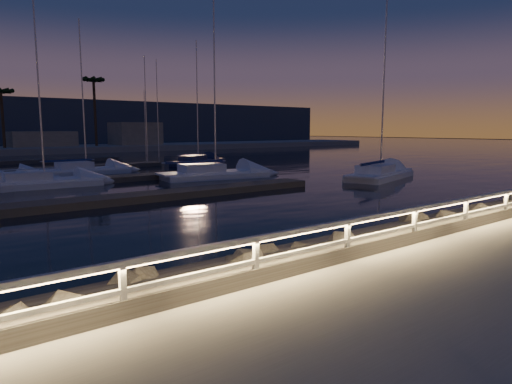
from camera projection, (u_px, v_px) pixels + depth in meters
ground at (393, 247)px, 13.05m from camera, size 400.00×400.00×0.00m
harbor_water at (71, 182)px, 37.58m from camera, size 400.00×440.00×0.60m
guard_rail at (393, 221)px, 12.90m from camera, size 44.11×0.12×1.06m
riprap at (393, 233)px, 15.95m from camera, size 22.26×3.13×1.44m
floating_docks at (67, 174)px, 38.50m from camera, size 22.00×36.00×0.40m
palm_center at (1, 93)px, 70.11m from camera, size 3.00×3.00×9.70m
palm_right at (94, 83)px, 77.53m from camera, size 3.00×3.00×12.20m
sailboat_c at (41, 181)px, 30.82m from camera, size 7.97×2.88×13.27m
sailboat_d at (379, 174)px, 36.06m from camera, size 9.36×5.14×15.26m
sailboat_g at (84, 170)px, 39.69m from camera, size 7.88×2.63×13.22m
sailboat_h at (213, 173)px, 36.41m from camera, size 9.49×4.04×15.56m
sailboat_l at (197, 161)px, 50.48m from camera, size 8.13×5.33×13.45m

